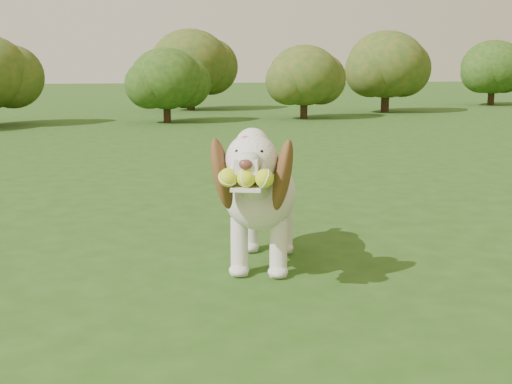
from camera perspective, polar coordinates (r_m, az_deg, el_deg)
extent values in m
plane|color=#234614|center=(3.71, -7.51, -5.71)|extent=(80.00, 80.00, 0.00)
ellipsoid|color=silver|center=(3.48, 0.70, -0.20)|extent=(0.55, 0.74, 0.35)
ellipsoid|color=silver|center=(3.23, 0.21, -0.36)|extent=(0.44, 0.44, 0.34)
ellipsoid|color=silver|center=(3.71, 1.08, 0.35)|extent=(0.40, 0.40, 0.31)
cylinder|color=silver|center=(3.08, -0.07, 0.81)|extent=(0.26, 0.32, 0.27)
sphere|color=silver|center=(2.93, -0.38, 2.89)|extent=(0.31, 0.31, 0.24)
sphere|color=silver|center=(2.94, -0.33, 4.21)|extent=(0.20, 0.20, 0.16)
cube|color=silver|center=(2.80, -0.73, 2.39)|extent=(0.14, 0.17, 0.07)
ellipsoid|color=#592D28|center=(2.72, -0.94, 2.47)|extent=(0.07, 0.05, 0.04)
cube|color=silver|center=(2.80, -0.77, 0.40)|extent=(0.17, 0.19, 0.02)
ellipsoid|color=brown|center=(2.97, -3.06, 1.61)|extent=(0.20, 0.22, 0.37)
ellipsoid|color=brown|center=(2.94, 2.39, 1.50)|extent=(0.18, 0.26, 0.37)
cylinder|color=silver|center=(3.84, 1.30, 1.33)|extent=(0.11, 0.18, 0.13)
cylinder|color=silver|center=(3.32, -1.48, -4.86)|extent=(0.12, 0.12, 0.30)
cylinder|color=silver|center=(3.30, 2.00, -4.98)|extent=(0.12, 0.12, 0.30)
cylinder|color=silver|center=(3.75, -0.50, -3.01)|extent=(0.12, 0.12, 0.30)
cylinder|color=silver|center=(3.73, 2.58, -3.10)|extent=(0.12, 0.12, 0.30)
sphere|color=#B6E01D|center=(2.76, -2.50, 1.29)|extent=(0.11, 0.11, 0.08)
sphere|color=#B6E01D|center=(2.75, -0.88, 1.26)|extent=(0.11, 0.11, 0.08)
sphere|color=#B6E01D|center=(2.74, 0.75, 1.23)|extent=(0.11, 0.11, 0.08)
cylinder|color=#382314|center=(13.47, 4.28, 7.54)|extent=(0.15, 0.15, 0.49)
ellipsoid|color=#193F13|center=(13.44, 4.32, 10.30)|extent=(1.46, 1.46, 1.24)
cylinder|color=#382314|center=(15.62, 11.40, 8.07)|extent=(0.19, 0.19, 0.61)
ellipsoid|color=#193F13|center=(15.60, 11.52, 11.06)|extent=(1.83, 1.83, 1.56)
cylinder|color=#382314|center=(16.21, -5.83, 8.38)|extent=(0.20, 0.20, 0.64)
ellipsoid|color=#193F13|center=(16.20, -5.89, 11.39)|extent=(1.92, 1.92, 1.63)
cylinder|color=#382314|center=(19.36, 20.18, 8.10)|extent=(0.18, 0.18, 0.58)
ellipsoid|color=#193F13|center=(19.35, 20.33, 10.38)|extent=(1.74, 1.74, 1.48)
cylinder|color=#382314|center=(12.61, -7.91, 7.17)|extent=(0.14, 0.14, 0.46)
ellipsoid|color=#193F13|center=(12.58, -7.98, 9.95)|extent=(1.38, 1.38, 1.17)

